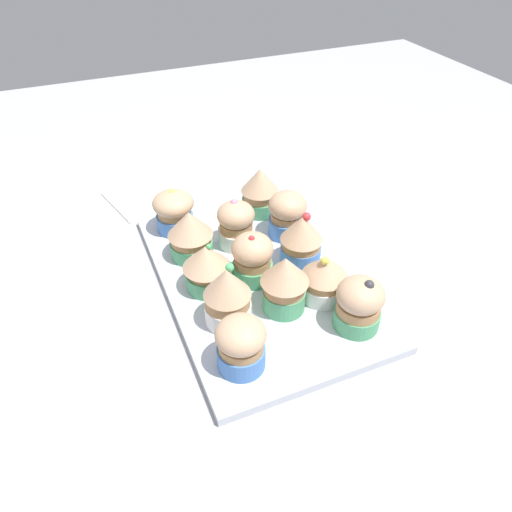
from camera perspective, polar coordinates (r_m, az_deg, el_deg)
ground_plane at (r=66.27cm, az=0.00°, el=-3.84°), size 180.00×180.00×3.00cm
baking_tray at (r=64.87cm, az=0.00°, el=-2.48°), size 37.70×23.97×1.20cm
cupcake_0 at (r=56.62cm, az=12.08°, el=-5.54°), size 5.52×5.52×7.16cm
cupcake_1 at (r=59.77cm, az=8.10°, el=-2.47°), size 5.76×5.76×6.58cm
cupcake_2 at (r=64.10cm, az=5.52°, el=1.82°), size 5.67×5.67×7.86cm
cupcake_3 at (r=69.71cm, az=3.70°, el=4.98°), size 5.49×5.49×6.90cm
cupcake_4 at (r=74.43cm, az=0.46°, el=7.77°), size 5.78×5.78×7.43cm
cupcake_5 at (r=57.12cm, az=3.39°, el=-3.14°), size 5.83×5.83×7.75cm
cupcake_6 at (r=61.63cm, az=-0.42°, el=-0.17°), size 5.34×5.34×7.14cm
cupcake_7 at (r=67.70cm, az=-2.18°, el=3.87°), size 5.27×5.27×7.20cm
cupcake_8 at (r=51.42cm, az=-1.80°, el=-10.35°), size 5.43×5.43×6.55cm
cupcake_9 at (r=55.60cm, az=-3.41°, el=-4.72°), size 5.57×5.57×8.25cm
cupcake_10 at (r=60.55cm, az=-5.85°, el=-1.22°), size 6.05×6.05×6.78cm
cupcake_11 at (r=65.98cm, az=-7.76°, el=2.64°), size 6.20×6.20×7.07cm
cupcake_12 at (r=71.71cm, az=-9.68°, el=5.35°), size 6.02×6.02×6.58cm
napkin at (r=84.71cm, az=-11.73°, el=7.38°), size 14.62×17.45×0.60cm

